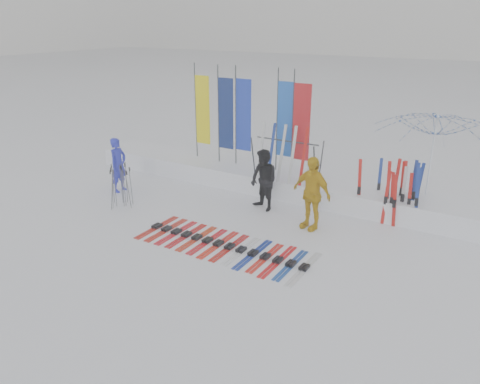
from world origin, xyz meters
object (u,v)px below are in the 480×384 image
Objects in this scene: person_yellow at (311,193)px; tent_canopy at (431,165)px; ski_row at (225,245)px; person_blue at (118,165)px; person_black at (264,180)px; ski_rack at (287,154)px.

tent_canopy is at bearing 59.35° from person_yellow.
person_yellow is 0.44× the size of ski_row.
person_black is at bearing -81.25° from person_blue.
tent_canopy reaches higher than person_blue.
person_blue is 0.39× the size of ski_row.
person_yellow is 2.63m from ski_row.
person_yellow is at bearing 7.05° from person_black.
person_black is 0.40× the size of ski_row.
person_yellow reaches higher than ski_row.
ski_rack is (-3.94, -0.74, -0.10)m from tent_canopy.
tent_canopy is at bearing 50.12° from ski_row.
person_yellow is at bearing -88.67° from person_blue.
ski_row is (-1.32, -2.08, -0.94)m from person_yellow.
person_blue is 0.98× the size of person_black.
person_blue is at bearing -161.42° from tent_canopy.
person_black is 1.71m from person_yellow.
ski_rack is at bearing 107.11° from person_black.
person_black is 2.71m from ski_row.
tent_canopy reaches higher than ski_rack.
tent_canopy is 4.01m from ski_rack.
person_black is 1.29m from ski_rack.
person_blue is at bearing 162.60° from ski_row.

